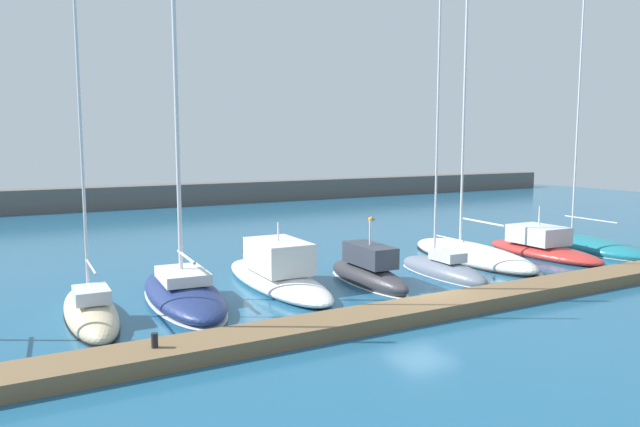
# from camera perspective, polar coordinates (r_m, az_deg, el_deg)

# --- Properties ---
(ground_plane) EXTENTS (120.00, 120.00, 0.00)m
(ground_plane) POSITION_cam_1_polar(r_m,az_deg,el_deg) (25.04, 9.69, -8.38)
(ground_plane) COLOR #1E567A
(dock_pier) EXTENTS (40.15, 1.86, 0.51)m
(dock_pier) POSITION_cam_1_polar(r_m,az_deg,el_deg) (23.81, 12.14, -8.60)
(dock_pier) COLOR brown
(dock_pier) RESTS_ON ground_plane
(breakwater_seawall) EXTENTS (108.00, 2.73, 2.19)m
(breakwater_seawall) POSITION_cam_1_polar(r_m,az_deg,el_deg) (63.30, -15.22, 1.70)
(breakwater_seawall) COLOR #5B5651
(breakwater_seawall) RESTS_ON ground_plane
(sailboat_sand_second) EXTENTS (2.06, 7.34, 15.36)m
(sailboat_sand_second) POSITION_cam_1_polar(r_m,az_deg,el_deg) (23.91, -21.22, -8.69)
(sailboat_sand_second) COLOR beige
(sailboat_sand_second) RESTS_ON ground_plane
(sailboat_navy_third) EXTENTS (3.41, 8.97, 14.69)m
(sailboat_navy_third) POSITION_cam_1_polar(r_m,az_deg,el_deg) (25.40, -13.04, -7.31)
(sailboat_navy_third) COLOR navy
(sailboat_navy_third) RESTS_ON ground_plane
(motorboat_white_fourth) EXTENTS (3.01, 9.75, 3.20)m
(motorboat_white_fourth) POSITION_cam_1_polar(r_m,az_deg,el_deg) (27.28, -4.19, -5.69)
(motorboat_white_fourth) COLOR white
(motorboat_white_fourth) RESTS_ON ground_plane
(motorboat_charcoal_fifth) EXTENTS (1.91, 6.29, 3.28)m
(motorboat_charcoal_fifth) POSITION_cam_1_polar(r_m,az_deg,el_deg) (27.69, 4.63, -5.68)
(motorboat_charcoal_fifth) COLOR #2D2D33
(motorboat_charcoal_fifth) RESTS_ON ground_plane
(sailboat_slate_sixth) EXTENTS (2.00, 6.27, 13.86)m
(sailboat_slate_sixth) POSITION_cam_1_polar(r_m,az_deg,el_deg) (29.91, 11.72, -5.29)
(sailboat_slate_sixth) COLOR slate
(sailboat_slate_sixth) RESTS_ON ground_plane
(sailboat_ivory_seventh) EXTENTS (4.02, 10.11, 21.48)m
(sailboat_ivory_seventh) POSITION_cam_1_polar(r_m,az_deg,el_deg) (34.26, 14.34, -3.77)
(sailboat_ivory_seventh) COLOR silver
(sailboat_ivory_seventh) RESTS_ON ground_plane
(motorboat_red_eighth) EXTENTS (2.86, 7.92, 3.10)m
(motorboat_red_eighth) POSITION_cam_1_polar(r_m,az_deg,el_deg) (36.74, 20.53, -3.02)
(motorboat_red_eighth) COLOR #B72D28
(motorboat_red_eighth) RESTS_ON ground_plane
(sailboat_teal_ninth) EXTENTS (4.22, 10.66, 19.16)m
(sailboat_teal_ninth) POSITION_cam_1_polar(r_m,az_deg,el_deg) (40.31, 23.28, -2.68)
(sailboat_teal_ninth) COLOR #19707F
(sailboat_teal_ninth) RESTS_ON ground_plane
(mooring_buoy_orange) EXTENTS (0.53, 0.53, 0.53)m
(mooring_buoy_orange) POSITION_cam_1_polar(r_m,az_deg,el_deg) (50.42, 4.94, -0.60)
(mooring_buoy_orange) COLOR orange
(mooring_buoy_orange) RESTS_ON ground_plane
(dock_bollard) EXTENTS (0.20, 0.20, 0.44)m
(dock_bollard) POSITION_cam_1_polar(r_m,az_deg,el_deg) (18.53, -15.63, -11.68)
(dock_bollard) COLOR black
(dock_bollard) RESTS_ON dock_pier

